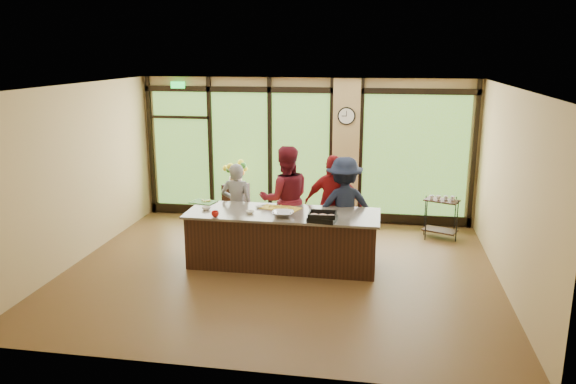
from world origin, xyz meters
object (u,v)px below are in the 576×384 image
(cook_right, at_px, (344,207))
(bar_cart, at_px, (441,213))
(island_base, at_px, (283,240))
(cook_left, at_px, (237,206))
(flower_stand, at_px, (236,204))
(roasting_pan, at_px, (322,219))

(cook_right, bearing_deg, bar_cart, -163.90)
(island_base, bearing_deg, cook_left, 142.71)
(island_base, height_order, cook_right, cook_right)
(cook_right, bearing_deg, island_base, 17.61)
(flower_stand, relative_size, bar_cart, 1.00)
(island_base, bearing_deg, bar_cart, 34.11)
(roasting_pan, height_order, bar_cart, roasting_pan)
(cook_left, relative_size, flower_stand, 1.84)
(cook_right, distance_m, flower_stand, 2.78)
(cook_left, xyz_separation_m, roasting_pan, (1.69, -1.14, 0.17))
(roasting_pan, bearing_deg, flower_stand, 138.71)
(island_base, xyz_separation_m, bar_cart, (2.75, 1.86, 0.07))
(island_base, height_order, roasting_pan, roasting_pan)
(flower_stand, bearing_deg, roasting_pan, -32.01)
(cook_left, relative_size, roasting_pan, 3.66)
(cook_left, height_order, roasting_pan, cook_left)
(cook_right, height_order, flower_stand, cook_right)
(cook_right, distance_m, roasting_pan, 1.10)
(island_base, bearing_deg, cook_right, 35.09)
(cook_left, xyz_separation_m, cook_right, (1.95, -0.07, 0.09))
(cook_right, relative_size, flower_stand, 2.05)
(roasting_pan, bearing_deg, cook_left, 155.20)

